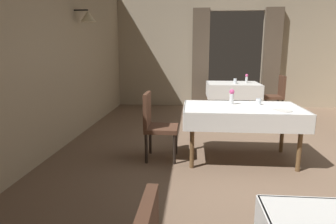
{
  "coord_description": "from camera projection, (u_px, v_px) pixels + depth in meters",
  "views": [
    {
      "loc": [
        -1.13,
        -3.81,
        1.49
      ],
      "look_at": [
        -1.46,
        0.18,
        0.64
      ],
      "focal_mm": 31.12,
      "sensor_mm": 36.0,
      "label": 1
    }
  ],
  "objects": [
    {
      "name": "chair_far_right",
      "position": [
        276.0,
        94.0,
        6.73
      ],
      "size": [
        0.44,
        0.44,
        0.93
      ],
      "color": "black",
      "rests_on": "ground"
    },
    {
      "name": "glass_far_b",
      "position": [
        235.0,
        81.0,
        6.66
      ],
      "size": [
        0.07,
        0.07,
        0.12
      ],
      "primitive_type": "cylinder",
      "color": "silver",
      "rests_on": "dining_table_far"
    },
    {
      "name": "wall_left",
      "position": [
        37.0,
        49.0,
        3.88
      ],
      "size": [
        0.49,
        8.4,
        3.0
      ],
      "color": "tan",
      "rests_on": "ground"
    },
    {
      "name": "wall_back",
      "position": [
        236.0,
        50.0,
        7.69
      ],
      "size": [
        6.4,
        0.27,
        3.0
      ],
      "color": "tan",
      "rests_on": "ground"
    },
    {
      "name": "plate_mid_c",
      "position": [
        282.0,
        111.0,
        3.62
      ],
      "size": [
        0.24,
        0.24,
        0.01
      ],
      "primitive_type": "cylinder",
      "color": "white",
      "rests_on": "dining_table_mid"
    },
    {
      "name": "ground",
      "position": [
        274.0,
        163.0,
        3.93
      ],
      "size": [
        10.08,
        10.08,
        0.0
      ],
      "primitive_type": "plane",
      "color": "#7A604C"
    },
    {
      "name": "flower_vase_far",
      "position": [
        247.0,
        78.0,
        6.8
      ],
      "size": [
        0.07,
        0.07,
        0.21
      ],
      "color": "silver",
      "rests_on": "dining_table_far"
    },
    {
      "name": "dining_table_far",
      "position": [
        233.0,
        88.0,
        6.81
      ],
      "size": [
        1.21,
        1.01,
        0.75
      ],
      "color": "brown",
      "rests_on": "ground"
    },
    {
      "name": "chair_mid_left",
      "position": [
        156.0,
        123.0,
        4.0
      ],
      "size": [
        0.44,
        0.44,
        0.93
      ],
      "color": "black",
      "rests_on": "ground"
    },
    {
      "name": "flower_vase_mid",
      "position": [
        232.0,
        96.0,
        4.06
      ],
      "size": [
        0.07,
        0.07,
        0.21
      ],
      "color": "silver",
      "rests_on": "dining_table_mid"
    },
    {
      "name": "dining_table_mid",
      "position": [
        242.0,
        113.0,
        3.93
      ],
      "size": [
        1.57,
        0.95,
        0.75
      ],
      "color": "brown",
      "rests_on": "ground"
    },
    {
      "name": "glass_mid_b",
      "position": [
        258.0,
        102.0,
        4.04
      ],
      "size": [
        0.07,
        0.07,
        0.09
      ],
      "primitive_type": "cylinder",
      "color": "silver",
      "rests_on": "dining_table_mid"
    }
  ]
}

